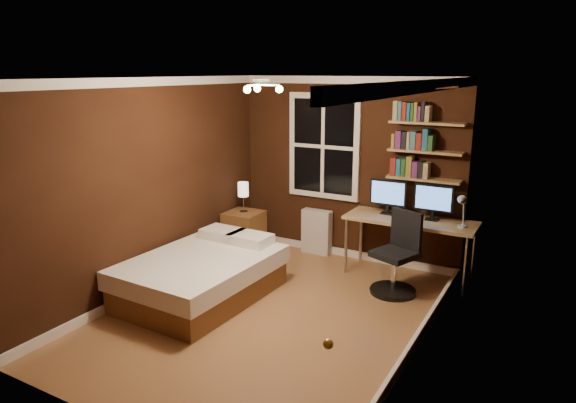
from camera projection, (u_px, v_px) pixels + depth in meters
The scene contains 24 objects.
floor at pixel (269, 314), 5.59m from camera, with size 4.20×4.20×0.00m, color #95623B.
wall_back at pixel (348, 170), 7.05m from camera, with size 3.20×0.04×2.50m, color black.
wall_left at pixel (152, 186), 6.03m from camera, with size 0.04×4.20×2.50m, color black.
wall_right at pixel (423, 225), 4.52m from camera, with size 0.04×4.20×2.50m, color black.
ceiling at pixel (267, 78), 4.96m from camera, with size 3.20×4.20×0.02m, color white.
window at pixel (324, 146), 7.11m from camera, with size 1.06×0.06×1.46m, color white.
door at pixel (354, 321), 3.27m from camera, with size 0.03×0.82×2.05m, color black, non-canonical shape.
door_knob at pixel (328, 344), 3.04m from camera, with size 0.06×0.06×0.06m, color gold.
ceiling_fixture at pixel (261, 89), 4.90m from camera, with size 0.44×0.44×0.18m, color beige, non-canonical shape.
bookshelf_lower at pixel (424, 179), 6.43m from camera, with size 0.92×0.22×0.03m, color #A67F50.
books_row_lower at pixel (424, 169), 6.40m from camera, with size 0.42×0.16×0.23m, color maroon, non-canonical shape.
bookshelf_middle at pixel (425, 151), 6.35m from camera, with size 0.92×0.22×0.03m, color #A67F50.
books_row_middle at pixel (426, 141), 6.32m from camera, with size 0.48×0.16×0.23m, color #1B5779, non-canonical shape.
bookshelf_upper at pixel (427, 123), 6.26m from camera, with size 0.92×0.22×0.03m, color #A67F50.
books_row_upper at pixel (428, 112), 6.23m from camera, with size 0.54×0.16×0.23m, color #235224, non-canonical shape.
bed at pixel (203, 275), 5.95m from camera, with size 1.37×1.86×0.62m.
nightstand at pixel (244, 232), 7.40m from camera, with size 0.49×0.49×0.61m, color brown.
bedside_lamp at pixel (243, 197), 7.27m from camera, with size 0.15×0.15×0.43m, color #F2E3CF, non-canonical shape.
radiator at pixel (317, 232), 7.37m from camera, with size 0.43×0.15×0.64m, color silver.
desk at pixel (410, 224), 6.44m from camera, with size 1.62×0.61×0.77m.
monitor_left at pixel (388, 197), 6.59m from camera, with size 0.48×0.12×0.45m, color black, non-canonical shape.
monitor_right at pixel (433, 203), 6.32m from camera, with size 0.48×0.12×0.45m, color black, non-canonical shape.
desk_lamp at pixel (462, 211), 5.97m from camera, with size 0.14×0.32×0.44m, color silver, non-canonical shape.
office_chair at pixel (397, 262), 6.05m from camera, with size 0.57×0.57×0.98m.
Camera 1 is at (2.68, -4.35, 2.57)m, focal length 32.00 mm.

